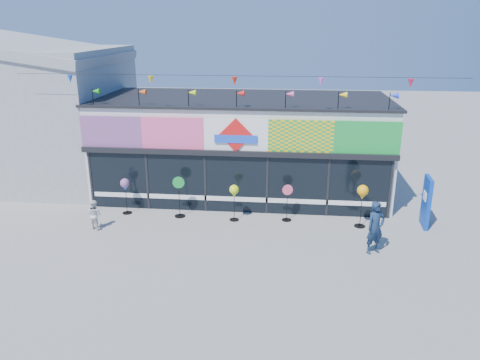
# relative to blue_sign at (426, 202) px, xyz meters

# --- Properties ---
(ground) EXTENTS (80.00, 80.00, 0.00)m
(ground) POSITION_rel_blue_sign_xyz_m (-6.96, -2.76, -0.94)
(ground) COLOR gray
(ground) RESTS_ON ground
(kite_shop) EXTENTS (16.00, 5.70, 5.31)m
(kite_shop) POSITION_rel_blue_sign_xyz_m (-6.96, 3.18, 1.11)
(kite_shop) COLOR silver
(kite_shop) RESTS_ON ground
(neighbour_building) EXTENTS (8.18, 7.20, 6.87)m
(neighbour_building) POSITION_rel_blue_sign_xyz_m (-16.96, 4.24, 2.27)
(neighbour_building) COLOR #9A9D9F
(neighbour_building) RESTS_ON ground
(blue_sign) EXTENTS (0.21, 0.94, 1.87)m
(blue_sign) POSITION_rel_blue_sign_xyz_m (0.00, 0.00, 0.00)
(blue_sign) COLOR #0B39A5
(blue_sign) RESTS_ON ground
(spinner_0) EXTENTS (0.36, 0.36, 1.43)m
(spinner_0) POSITION_rel_blue_sign_xyz_m (-11.17, 0.07, 0.20)
(spinner_0) COLOR black
(spinner_0) RESTS_ON ground
(spinner_1) EXTENTS (0.45, 0.41, 1.60)m
(spinner_1) POSITION_rel_blue_sign_xyz_m (-9.05, -0.03, -0.09)
(spinner_1) COLOR black
(spinner_1) RESTS_ON ground
(spinner_2) EXTENTS (0.35, 0.35, 1.40)m
(spinner_2) POSITION_rel_blue_sign_xyz_m (-6.94, -0.17, 0.18)
(spinner_2) COLOR black
(spinner_2) RESTS_ON ground
(spinner_3) EXTENTS (0.39, 0.36, 1.41)m
(spinner_3) POSITION_rel_blue_sign_xyz_m (-4.98, 0.02, -0.19)
(spinner_3) COLOR black
(spinner_3) RESTS_ON ground
(spinner_4) EXTENTS (0.40, 0.40, 1.60)m
(spinner_4) POSITION_rel_blue_sign_xyz_m (-2.32, -0.28, 0.34)
(spinner_4) COLOR black
(spinner_4) RESTS_ON ground
(adult_man) EXTENTS (0.76, 0.67, 1.75)m
(adult_man) POSITION_rel_blue_sign_xyz_m (-2.17, -2.31, -0.07)
(adult_man) COLOR #152742
(adult_man) RESTS_ON ground
(child) EXTENTS (0.61, 0.49, 1.09)m
(child) POSITION_rel_blue_sign_xyz_m (-11.82, -1.42, -0.40)
(child) COLOR silver
(child) RESTS_ON ground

